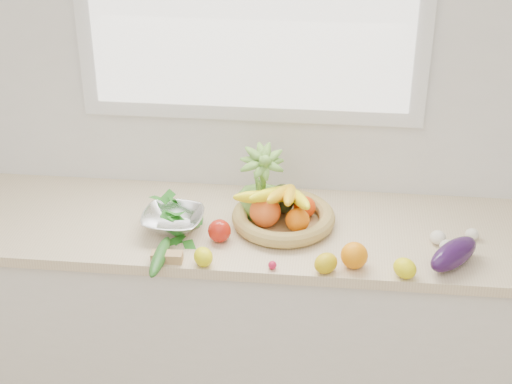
# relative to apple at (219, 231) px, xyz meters

# --- Properties ---
(back_wall) EXTENTS (4.50, 0.02, 2.70)m
(back_wall) POSITION_rel_apple_xyz_m (0.07, 0.42, 0.41)
(back_wall) COLOR white
(back_wall) RESTS_ON ground
(counter_cabinet) EXTENTS (2.20, 0.58, 0.86)m
(counter_cabinet) POSITION_rel_apple_xyz_m (0.07, 0.12, -0.51)
(counter_cabinet) COLOR silver
(counter_cabinet) RESTS_ON ground
(countertop) EXTENTS (2.24, 0.62, 0.04)m
(countertop) POSITION_rel_apple_xyz_m (0.07, 0.12, -0.06)
(countertop) COLOR beige
(countertop) RESTS_ON counter_cabinet
(orange_loose) EXTENTS (0.12, 0.12, 0.09)m
(orange_loose) POSITION_rel_apple_xyz_m (0.48, -0.12, 0.00)
(orange_loose) COLOR orange
(orange_loose) RESTS_ON countertop
(lemon_a) EXTENTS (0.09, 0.10, 0.06)m
(lemon_a) POSITION_rel_apple_xyz_m (-0.03, -0.16, -0.01)
(lemon_a) COLOR yellow
(lemon_a) RESTS_ON countertop
(lemon_b) EXTENTS (0.11, 0.11, 0.07)m
(lemon_b) POSITION_rel_apple_xyz_m (0.38, -0.16, -0.01)
(lemon_b) COLOR gold
(lemon_b) RESTS_ON countertop
(lemon_c) EXTENTS (0.11, 0.11, 0.07)m
(lemon_c) POSITION_rel_apple_xyz_m (0.64, -0.16, -0.01)
(lemon_c) COLOR yellow
(lemon_c) RESTS_ON countertop
(apple) EXTENTS (0.11, 0.11, 0.08)m
(apple) POSITION_rel_apple_xyz_m (0.00, 0.00, 0.00)
(apple) COLOR #AF1B0E
(apple) RESTS_ON countertop
(ginger) EXTENTS (0.11, 0.05, 0.03)m
(ginger) POSITION_rel_apple_xyz_m (-0.16, -0.15, -0.02)
(ginger) COLOR tan
(ginger) RESTS_ON countertop
(garlic_a) EXTENTS (0.07, 0.07, 0.05)m
(garlic_a) POSITION_rel_apple_xyz_m (0.77, 0.06, -0.02)
(garlic_a) COLOR white
(garlic_a) RESTS_ON countertop
(garlic_b) EXTENTS (0.06, 0.06, 0.04)m
(garlic_b) POSITION_rel_apple_xyz_m (0.90, 0.11, -0.02)
(garlic_b) COLOR white
(garlic_b) RESTS_ON countertop
(garlic_c) EXTENTS (0.06, 0.06, 0.05)m
(garlic_c) POSITION_rel_apple_xyz_m (0.80, 0.01, -0.02)
(garlic_c) COLOR beige
(garlic_c) RESTS_ON countertop
(eggplant) EXTENTS (0.22, 0.24, 0.09)m
(eggplant) POSITION_rel_apple_xyz_m (0.81, -0.07, 0.01)
(eggplant) COLOR #2A103C
(eggplant) RESTS_ON countertop
(cucumber) EXTENTS (0.05, 0.25, 0.05)m
(cucumber) POSITION_rel_apple_xyz_m (-0.18, -0.16, -0.02)
(cucumber) COLOR #255519
(cucumber) RESTS_ON countertop
(radish) EXTENTS (0.04, 0.04, 0.03)m
(radish) POSITION_rel_apple_xyz_m (0.20, -0.16, -0.03)
(radish) COLOR #C0183A
(radish) RESTS_ON countertop
(potted_herb) EXTENTS (0.20, 0.20, 0.30)m
(potted_herb) POSITION_rel_apple_xyz_m (0.13, 0.18, 0.09)
(potted_herb) COLOR #639937
(potted_herb) RESTS_ON countertop
(fruit_basket) EXTENTS (0.48, 0.48, 0.19)m
(fruit_basket) POSITION_rel_apple_xyz_m (0.22, 0.13, 0.01)
(fruit_basket) COLOR #AD784C
(fruit_basket) RESTS_ON countertop
(colander_with_spinach) EXTENTS (0.23, 0.23, 0.12)m
(colander_with_spinach) POSITION_rel_apple_xyz_m (-0.18, 0.05, 0.02)
(colander_with_spinach) COLOR silver
(colander_with_spinach) RESTS_ON countertop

